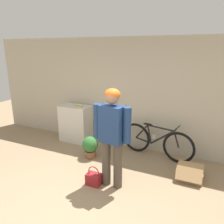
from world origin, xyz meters
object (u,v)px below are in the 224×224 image
object	(u,v)px
banana	(79,105)
cardboard_box	(190,172)
person	(112,131)
handbag	(94,179)
bicycle	(156,141)
potted_plant	(90,146)

from	to	relation	value
banana	cardboard_box	size ratio (longest dim) A/B	0.52
cardboard_box	banana	bearing A→B (deg)	168.04
person	handbag	xyz separation A→B (m)	(-0.30, -0.13, -0.92)
handbag	cardboard_box	distance (m)	1.80
bicycle	potted_plant	size ratio (longest dim) A/B	3.44
handbag	cardboard_box	xyz separation A→B (m)	(1.53, 0.95, -0.01)
bicycle	cardboard_box	xyz separation A→B (m)	(0.79, -0.56, -0.26)
banana	handbag	bearing A→B (deg)	-50.66
handbag	potted_plant	bearing A→B (deg)	123.24
potted_plant	person	bearing A→B (deg)	-40.57
bicycle	cardboard_box	distance (m)	1.00
person	bicycle	world-z (taller)	person
cardboard_box	potted_plant	world-z (taller)	potted_plant
person	handbag	bearing A→B (deg)	-149.49
handbag	cardboard_box	size ratio (longest dim) A/B	0.65
handbag	cardboard_box	world-z (taller)	handbag
bicycle	potted_plant	bearing A→B (deg)	-145.34
banana	handbag	xyz separation A→B (m)	(1.26, -1.54, -0.85)
bicycle	cardboard_box	bearing A→B (deg)	-26.64
cardboard_box	potted_plant	size ratio (longest dim) A/B	1.13
potted_plant	bicycle	bearing A→B (deg)	25.81
bicycle	handbag	xyz separation A→B (m)	(-0.74, -1.51, -0.25)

